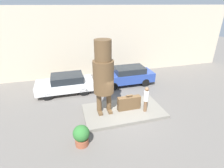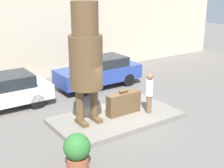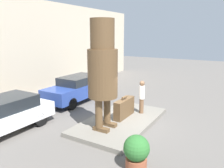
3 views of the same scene
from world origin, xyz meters
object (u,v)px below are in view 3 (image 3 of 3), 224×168
Objects in this scene: statue_figure at (103,67)px; parked_car_blue at (78,88)px; parked_car_white at (2,115)px; planter_pot at (136,152)px; giant_suitcase at (124,108)px; tourist at (142,96)px.

parked_car_blue is at bearing 52.37° from statue_figure.
parked_car_white reaches higher than planter_pot.
giant_suitcase is 0.35× the size of parked_car_white.
parked_car_blue is (0.45, 4.60, -0.27)m from tourist.
parked_car_white is at bearing 134.87° from giant_suitcase.
giant_suitcase is at bearing 134.87° from parked_car_white.
statue_figure is at bearing 53.94° from planter_pot.
parked_car_white is 5.27m from parked_car_blue.
parked_car_blue is (1.39, 4.09, 0.21)m from giant_suitcase.
statue_figure is 4.82m from parked_car_white.
tourist is 4.63m from parked_car_blue.
tourist reaches higher than giant_suitcase.
planter_pot is at bearing -158.61° from tourist.
statue_figure is 2.71× the size of tourist.
parked_car_white is (-4.81, 4.41, -0.32)m from tourist.
planter_pot is at bearing 52.95° from parked_car_blue.
statue_figure reaches higher than tourist.
parked_car_white is (-3.88, 3.90, 0.16)m from giant_suitcase.
parked_car_blue reaches higher than parked_car_white.
parked_car_blue is 7.88m from planter_pot.
planter_pot is (-4.29, -1.68, -0.53)m from tourist.
parked_car_white is 6.12m from planter_pot.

